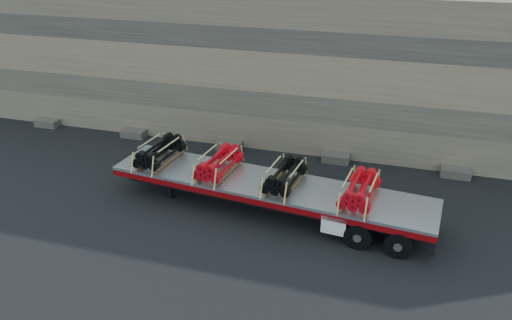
# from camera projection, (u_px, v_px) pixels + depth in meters

# --- Properties ---
(ground) EXTENTS (120.00, 120.00, 0.00)m
(ground) POSITION_uv_depth(u_px,v_px,m) (264.00, 207.00, 18.62)
(ground) COLOR black
(ground) RESTS_ON ground
(rock_wall) EXTENTS (44.00, 3.00, 7.00)m
(rock_wall) POSITION_uv_depth(u_px,v_px,m) (303.00, 71.00, 22.73)
(rock_wall) COLOR #7A6B54
(rock_wall) RESTS_ON ground
(trailer) EXTENTS (12.03, 3.53, 1.19)m
(trailer) POSITION_uv_depth(u_px,v_px,m) (268.00, 197.00, 18.16)
(trailer) COLOR #B7BAC0
(trailer) RESTS_ON ground
(bundle_front) EXTENTS (1.31, 2.28, 0.77)m
(bundle_front) POSITION_uv_depth(u_px,v_px,m) (160.00, 152.00, 19.29)
(bundle_front) COLOR black
(bundle_front) RESTS_ON trailer
(bundle_midfront) EXTENTS (1.29, 2.24, 0.76)m
(bundle_midfront) POSITION_uv_depth(u_px,v_px,m) (219.00, 164.00, 18.41)
(bundle_midfront) COLOR red
(bundle_midfront) RESTS_ON trailer
(bundle_midrear) EXTENTS (1.26, 2.18, 0.74)m
(bundle_midrear) POSITION_uv_depth(u_px,v_px,m) (285.00, 176.00, 17.52)
(bundle_midrear) COLOR black
(bundle_midrear) RESTS_ON trailer
(bundle_rear) EXTENTS (1.28, 2.22, 0.75)m
(bundle_rear) POSITION_uv_depth(u_px,v_px,m) (360.00, 190.00, 16.60)
(bundle_rear) COLOR red
(bundle_rear) RESTS_ON trailer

